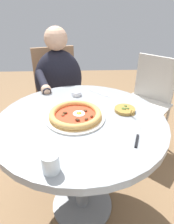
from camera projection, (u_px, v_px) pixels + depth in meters
name	position (u px, v px, depth m)	size (l,w,h in m)	color
ground_plane	(82.00, 205.00, 1.44)	(6.00, 6.00, 0.02)	brown
dining_table	(81.00, 136.00, 1.13)	(0.91, 0.91, 0.74)	gray
pizza_on_plate	(75.00, 115.00, 1.05)	(0.32, 0.32, 0.04)	white
water_glass	(51.00, 164.00, 0.73)	(0.07, 0.07, 0.08)	silver
steak_knife	(137.00, 137.00, 0.92)	(0.21, 0.09, 0.01)	silver
ramekin_capers	(76.00, 93.00, 1.30)	(0.06, 0.06, 0.03)	white
olive_pan	(125.00, 110.00, 1.13)	(0.14, 0.12, 0.04)	olive
fork_utensil	(99.00, 93.00, 1.33)	(0.12, 0.12, 0.00)	#BCBCC1
diner_person	(60.00, 101.00, 1.76)	(0.55, 0.43, 1.12)	#282833
cafe_chair_diner	(57.00, 89.00, 1.86)	(0.52, 0.52, 0.91)	#957050
cafe_chair_spare_far	(148.00, 97.00, 1.79)	(0.57, 0.57, 0.86)	beige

